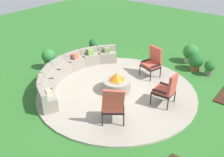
% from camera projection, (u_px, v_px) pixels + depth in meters
% --- Properties ---
extents(ground_plane, '(24.00, 24.00, 0.00)m').
position_uv_depth(ground_plane, '(117.00, 92.00, 8.66)').
color(ground_plane, '#2D6B28').
extents(patio_circle, '(5.32, 5.32, 0.06)m').
position_uv_depth(patio_circle, '(117.00, 91.00, 8.65)').
color(patio_circle, '#9E9384').
rests_on(patio_circle, ground_plane).
extents(fire_pit, '(0.95, 0.95, 0.68)m').
position_uv_depth(fire_pit, '(117.00, 84.00, 8.50)').
color(fire_pit, gray).
rests_on(fire_pit, patio_circle).
extents(curved_stone_bench, '(4.41, 1.94, 0.66)m').
position_uv_depth(curved_stone_bench, '(70.00, 71.00, 9.29)').
color(curved_stone_bench, gray).
rests_on(curved_stone_bench, patio_circle).
extents(lounge_chair_front_left, '(0.82, 0.85, 1.17)m').
position_uv_depth(lounge_chair_front_left, '(113.00, 105.00, 6.87)').
color(lounge_chair_front_left, black).
rests_on(lounge_chair_front_left, patio_circle).
extents(lounge_chair_front_right, '(0.62, 0.63, 1.08)m').
position_uv_depth(lounge_chair_front_right, '(167.00, 89.00, 7.67)').
color(lounge_chair_front_right, black).
rests_on(lounge_chair_front_right, patio_circle).
extents(lounge_chair_back_left, '(0.70, 0.74, 1.13)m').
position_uv_depth(lounge_chair_back_left, '(153.00, 62.00, 9.27)').
color(lounge_chair_back_left, black).
rests_on(lounge_chair_back_left, patio_circle).
extents(potted_plant_0, '(0.40, 0.40, 0.59)m').
position_uv_depth(potted_plant_0, '(210.00, 67.00, 9.55)').
color(potted_plant_0, '#605B56').
rests_on(potted_plant_0, ground_plane).
extents(potted_plant_1, '(0.38, 0.38, 0.56)m').
position_uv_depth(potted_plant_1, '(96.00, 47.00, 11.34)').
color(potted_plant_1, '#605B56').
rests_on(potted_plant_1, ground_plane).
extents(potted_plant_2, '(0.47, 0.47, 0.68)m').
position_uv_depth(potted_plant_2, '(94.00, 45.00, 11.39)').
color(potted_plant_2, '#A89E8E').
rests_on(potted_plant_2, ground_plane).
extents(potted_plant_3, '(0.59, 0.59, 0.72)m').
position_uv_depth(potted_plant_3, '(196.00, 61.00, 9.92)').
color(potted_plant_3, brown).
rests_on(potted_plant_3, ground_plane).
extents(potted_plant_4, '(0.63, 0.63, 0.79)m').
position_uv_depth(potted_plant_4, '(191.00, 53.00, 10.51)').
color(potted_plant_4, '#A89E8E').
rests_on(potted_plant_4, ground_plane).
extents(potted_plant_5, '(0.53, 0.53, 0.82)m').
position_uv_depth(potted_plant_5, '(49.00, 58.00, 9.98)').
color(potted_plant_5, '#A89E8E').
rests_on(potted_plant_5, ground_plane).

